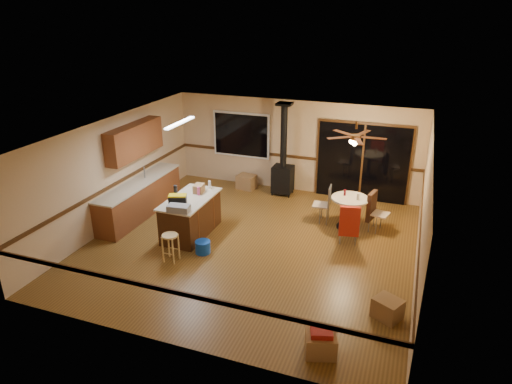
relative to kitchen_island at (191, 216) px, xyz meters
The scene contains 35 objects.
floor 1.57m from the kitchen_island, ahead, with size 7.00×7.00×0.00m, color brown.
ceiling 2.62m from the kitchen_island, ahead, with size 7.00×7.00×0.00m, color silver.
wall_back 3.90m from the kitchen_island, 66.80° to the left, with size 7.00×7.00×0.00m, color tan.
wall_front 3.90m from the kitchen_island, 66.80° to the right, with size 7.00×7.00×0.00m, color tan.
wall_left 2.17m from the kitchen_island, behind, with size 7.00×7.00×0.00m, color tan.
wall_right 5.07m from the kitchen_island, ahead, with size 7.00×7.00×0.00m, color tan.
chair_rail 1.60m from the kitchen_island, ahead, with size 7.00×7.00×0.08m, color #402510, non-canonical shape.
window 3.61m from the kitchen_island, 91.66° to the left, with size 1.72×0.10×1.32m, color black.
sliding_door 4.88m from the kitchen_island, 45.42° to the left, with size 2.52×0.10×2.10m, color black.
lower_cabinets 1.77m from the kitchen_island, 163.61° to the left, with size 0.60×3.00×0.86m, color brown.
countertop 1.82m from the kitchen_island, 163.61° to the left, with size 0.64×3.04×0.04m, color #BDAF92.
upper_cabinets 2.43m from the kitchen_island, 159.02° to the left, with size 0.35×2.00×0.80m, color brown.
kitchen_island is the anchor object (origin of this frame).
wood_stove 3.33m from the kitchen_island, 66.91° to the left, with size 0.55×0.50×2.52m.
ceiling_fan 4.14m from the kitchen_island, 24.80° to the left, with size 0.24×0.24×0.55m.
fluorescent_strip 2.15m from the kitchen_island, 135.00° to the left, with size 0.10×1.20×0.04m, color white.
toolbox_grey 0.90m from the kitchen_island, 80.82° to the right, with size 0.47×0.26×0.14m, color slate.
toolbox_black 0.70m from the kitchen_island, 99.21° to the right, with size 0.38×0.20×0.21m, color black.
toolbox_yellow_lid 0.80m from the kitchen_island, 99.21° to the right, with size 0.39×0.20×0.03m, color gold.
box_on_island 0.68m from the kitchen_island, 84.60° to the left, with size 0.21×0.29×0.19m, color olive.
bottle_dark 0.68m from the kitchen_island, 169.06° to the right, with size 0.08×0.08×0.29m, color black.
bottle_pink 0.61m from the kitchen_island, 67.86° to the left, with size 0.06×0.06×0.20m, color #D84C8C.
bottle_white 0.90m from the kitchen_island, 76.29° to the left, with size 0.07×0.07×0.20m, color white.
bar_stool 1.26m from the kitchen_island, 82.30° to the right, with size 0.33×0.33×0.60m, color tan.
blue_bucket 1.02m from the kitchen_island, 48.12° to the right, with size 0.33×0.33×0.28m, color blue.
dining_table 3.75m from the kitchen_island, 24.80° to the left, with size 0.89×0.89×0.78m.
glass_red 3.68m from the kitchen_island, 27.21° to the left, with size 0.06×0.06×0.15m, color #590C14.
glass_cream 3.91m from the kitchen_island, 23.02° to the left, with size 0.07×0.07×0.15m, color beige.
chair_left 3.27m from the kitchen_island, 30.89° to the left, with size 0.43×0.43×0.51m.
chair_near 3.61m from the kitchen_island, 11.08° to the left, with size 0.51×0.54×0.70m.
chair_right 4.27m from the kitchen_island, 22.97° to the left, with size 0.54×0.51×0.70m.
box_under_window 3.12m from the kitchen_island, 86.62° to the left, with size 0.51×0.41×0.41m, color olive.
box_corner_a 4.72m from the kitchen_island, 37.89° to the right, with size 0.47×0.40×0.36m, color olive.
box_corner_b 4.89m from the kitchen_island, 19.63° to the right, with size 0.45×0.38×0.36m, color olive.
box_small_red 4.71m from the kitchen_island, 37.89° to the right, with size 0.33×0.28×0.09m, color maroon.
Camera 1 is at (3.19, -8.46, 4.99)m, focal length 32.00 mm.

